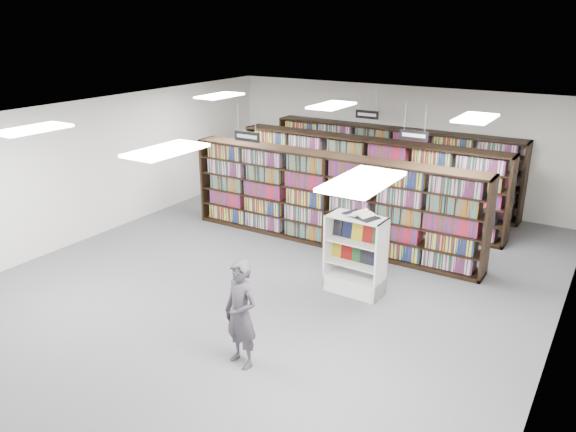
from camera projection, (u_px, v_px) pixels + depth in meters
The scene contains 20 objects.
floor at pixel (282, 276), 11.31m from camera, with size 12.00×12.00×0.00m, color #525358.
ceiling at pixel (281, 117), 10.24m from camera, with size 10.00×12.00×0.10m, color silver.
wall_back at pixel (397, 144), 15.58m from camera, with size 10.00×0.10×3.20m, color white.
wall_left at pixel (103, 166), 13.25m from camera, with size 0.10×12.00×3.20m, color white.
wall_right at pixel (567, 255), 8.29m from camera, with size 0.10×12.00×3.20m, color white.
bookshelf_row_near at pixel (329, 200), 12.56m from camera, with size 7.00×0.60×2.10m.
bookshelf_row_mid at pixel (366, 180), 14.16m from camera, with size 7.00×0.60×2.10m.
bookshelf_row_far at pixel (392, 165), 15.52m from camera, with size 7.00×0.60×2.10m.
aisle_sign_left at pixel (247, 135), 12.01m from camera, with size 0.65×0.02×0.80m.
aisle_sign_right at pixel (414, 134), 12.12m from camera, with size 0.65×0.02×0.80m.
aisle_sign_center at pixel (367, 114), 14.72m from camera, with size 0.65×0.02×0.80m.
troffer_front_left at pixel (33, 129), 9.33m from camera, with size 0.60×1.20×0.04m, color white.
troffer_front_center at pixel (166, 150), 7.85m from camera, with size 0.60×1.20×0.04m, color white.
troffer_front_right at pixel (362, 181), 6.36m from camera, with size 0.60×1.20×0.04m, color white.
troffer_back_left at pixel (220, 96), 13.34m from camera, with size 0.60×1.20×0.04m, color white.
troffer_back_center at pixel (332, 105), 11.85m from camera, with size 0.60×1.20×0.04m, color white.
troffer_back_right at pixel (476, 118), 10.37m from camera, with size 0.60×1.20×0.04m, color white.
endcap_display at pixel (356, 267), 10.52m from camera, with size 1.10×0.57×1.52m.
open_book at pixel (361, 214), 10.15m from camera, with size 0.74×0.58×0.13m.
shopper at pixel (241, 314), 8.17m from camera, with size 0.61×0.40×1.67m, color #433F48.
Camera 1 is at (5.50, -8.65, 4.91)m, focal length 35.00 mm.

